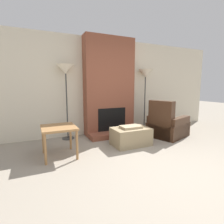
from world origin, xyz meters
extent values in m
plane|color=gray|center=(0.00, 0.00, 0.00)|extent=(24.00, 24.00, 0.00)
cube|color=beige|center=(0.00, 2.72, 1.30)|extent=(7.55, 0.06, 2.60)
cube|color=brown|center=(0.00, 2.51, 1.30)|extent=(1.37, 0.36, 2.60)
cube|color=brown|center=(0.00, 2.14, 0.06)|extent=(1.37, 0.39, 0.13)
cube|color=black|center=(0.00, 2.33, 0.43)|extent=(0.79, 0.02, 0.61)
cube|color=#998460|center=(0.04, 1.41, 0.20)|extent=(0.83, 0.55, 0.39)
cube|color=tan|center=(0.04, 1.41, 0.42)|extent=(0.45, 0.30, 0.05)
cube|color=#422819|center=(1.31, 1.62, 0.19)|extent=(1.16, 1.06, 0.37)
cube|color=#422819|center=(0.96, 1.49, 0.48)|extent=(0.40, 0.66, 0.97)
cube|color=#422819|center=(1.42, 1.33, 0.27)|extent=(0.86, 0.44, 0.54)
cube|color=#422819|center=(1.21, 1.92, 0.27)|extent=(0.86, 0.44, 0.54)
cube|color=#9E7042|center=(-1.51, 1.41, 0.56)|extent=(0.62, 0.66, 0.04)
cylinder|color=#9E7042|center=(-1.78, 1.12, 0.27)|extent=(0.04, 0.04, 0.54)
cylinder|color=#9E7042|center=(-1.24, 1.12, 0.27)|extent=(0.04, 0.04, 0.54)
cylinder|color=#9E7042|center=(-1.78, 1.70, 0.27)|extent=(0.04, 0.04, 0.54)
cylinder|color=#9E7042|center=(-1.24, 1.70, 0.27)|extent=(0.04, 0.04, 0.54)
cylinder|color=#333333|center=(-1.16, 2.49, 0.01)|extent=(0.30, 0.30, 0.02)
cylinder|color=#333333|center=(-1.16, 2.49, 0.82)|extent=(0.03, 0.03, 1.60)
cone|color=silver|center=(-1.16, 2.49, 1.72)|extent=(0.43, 0.43, 0.22)
cylinder|color=#333333|center=(1.16, 2.49, 0.01)|extent=(0.30, 0.30, 0.02)
cylinder|color=#333333|center=(1.16, 2.49, 0.80)|extent=(0.03, 0.03, 1.56)
cone|color=silver|center=(1.16, 2.49, 1.69)|extent=(0.43, 0.43, 0.22)
camera|label=1|loc=(-1.93, -1.87, 1.31)|focal=28.00mm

